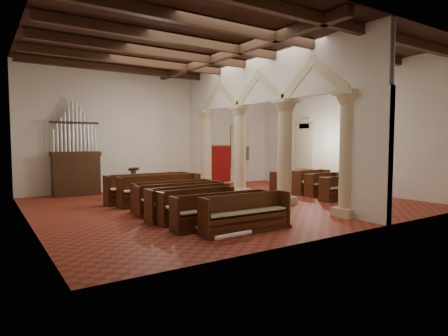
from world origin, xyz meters
TOP-DOWN VIEW (x-y plane):
  - floor at (0.00, 0.00)m, footprint 14.00×14.00m
  - ceiling at (0.00, 0.00)m, footprint 14.00×14.00m
  - wall_back at (0.00, 6.00)m, footprint 14.00×0.02m
  - wall_front at (0.00, -6.00)m, footprint 14.00×0.02m
  - wall_left at (-7.00, 0.00)m, footprint 0.02×12.00m
  - wall_right at (7.00, 0.00)m, footprint 0.02×12.00m
  - ceiling_beams at (0.00, 0.00)m, footprint 13.80×11.80m
  - arcade at (1.80, 0.00)m, footprint 0.90×11.90m
  - window_right_a at (6.98, -1.50)m, footprint 0.03×1.00m
  - window_right_b at (6.98, 2.50)m, footprint 0.03×1.00m
  - window_back at (5.00, 5.98)m, footprint 1.00×0.03m
  - pipe_organ at (-4.50, 5.50)m, footprint 2.10×0.85m
  - lectern at (-1.81, 5.47)m, footprint 0.53×0.54m
  - dossal_curtain at (3.50, 5.92)m, footprint 1.80×0.07m
  - processional_banner at (5.06, 5.49)m, footprint 0.53×0.68m
  - hymnal_box_a at (-1.16, -4.23)m, footprint 0.42×0.38m
  - hymnal_box_b at (-0.98, -1.65)m, footprint 0.39×0.34m
  - hymnal_box_c at (0.17, -0.33)m, footprint 0.40×0.37m
  - tube_heater_a at (-3.03, -4.97)m, footprint 1.08×0.15m
  - tube_heater_b at (-2.95, -3.64)m, footprint 0.91×0.31m
  - nave_pew_0 at (-2.16, -4.31)m, footprint 2.71×0.73m
  - nave_pew_1 at (-2.40, -3.48)m, footprint 3.06×0.74m
  - nave_pew_2 at (-2.62, -2.37)m, footprint 2.54×0.76m
  - nave_pew_3 at (-2.58, -1.84)m, footprint 2.90×0.82m
  - nave_pew_4 at (-2.42, -0.90)m, footprint 3.16×0.75m
  - nave_pew_5 at (-2.32, -0.05)m, footprint 2.99×0.71m
  - nave_pew_6 at (-2.32, 1.07)m, footprint 3.27×0.78m
  - nave_pew_7 at (-2.47, 1.95)m, footprint 3.47×0.84m
  - nave_pew_8 at (-2.08, 3.10)m, footprint 2.86×0.85m
  - aisle_pew_0 at (4.30, -2.09)m, footprint 1.74×0.73m
  - aisle_pew_1 at (4.87, -0.78)m, footprint 1.90×0.78m
  - aisle_pew_2 at (4.84, -0.04)m, footprint 1.94×0.75m
  - aisle_pew_3 at (4.50, 1.33)m, footprint 1.66×0.69m

SIDE VIEW (x-z plane):
  - floor at x=0.00m, z-range 0.00..0.00m
  - tube_heater_a at x=-3.03m, z-range 0.11..0.21m
  - tube_heater_b at x=-2.95m, z-range 0.11..0.21m
  - hymnal_box_c at x=0.17m, z-range 0.10..0.43m
  - hymnal_box_a at x=-1.16m, z-range 0.10..0.44m
  - hymnal_box_b at x=-0.98m, z-range 0.10..0.45m
  - nave_pew_1 at x=-2.40m, z-range -0.17..0.81m
  - nave_pew_2 at x=-2.62m, z-range -0.17..0.83m
  - nave_pew_5 at x=-2.32m, z-range -0.17..0.83m
  - nave_pew_4 at x=-2.42m, z-range -0.17..0.84m
  - aisle_pew_3 at x=4.50m, z-range -0.16..0.83m
  - nave_pew_0 at x=-2.16m, z-range -0.17..0.85m
  - nave_pew_3 at x=-2.58m, z-range -0.17..0.85m
  - aisle_pew_0 at x=4.30m, z-range -0.16..0.84m
  - aisle_pew_1 at x=4.87m, z-range -0.17..0.86m
  - nave_pew_8 at x=-2.08m, z-range -0.18..0.88m
  - nave_pew_7 at x=-2.47m, z-range -0.20..0.95m
  - aisle_pew_2 at x=4.84m, z-range -0.18..0.93m
  - nave_pew_6 at x=-2.32m, z-range -0.20..0.95m
  - lectern at x=-1.81m, z-range -0.10..1.09m
  - processional_banner at x=5.06m, z-range -0.38..1.97m
  - dossal_curtain at x=3.50m, z-range 0.08..2.25m
  - pipe_organ at x=-4.50m, z-range -0.83..3.57m
  - window_right_a at x=6.98m, z-range 1.10..3.30m
  - window_right_b at x=6.98m, z-range 1.10..3.30m
  - window_back at x=5.00m, z-range 1.10..3.30m
  - wall_back at x=0.00m, z-range 0.00..6.00m
  - wall_front at x=0.00m, z-range 0.00..6.00m
  - wall_left at x=-7.00m, z-range 0.00..6.00m
  - wall_right at x=7.00m, z-range 0.00..6.00m
  - arcade at x=1.80m, z-range 0.56..6.56m
  - ceiling_beams at x=0.00m, z-range 5.67..5.97m
  - ceiling at x=0.00m, z-range 6.00..6.00m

